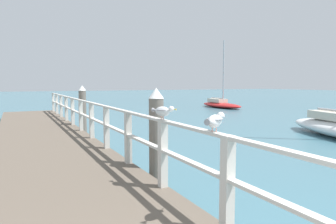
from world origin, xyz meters
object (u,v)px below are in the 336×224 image
seagull_background (163,111)px  boat_2 (221,104)px  dock_piling_far (83,109)px  seagull_foreground (215,120)px  dock_piling_near (156,137)px

seagull_background → boat_2: 20.32m
dock_piling_far → seagull_foreground: (-0.37, -9.19, 0.60)m
dock_piling_near → dock_piling_far: size_ratio=1.00×
seagull_background → dock_piling_far: bearing=-114.1°
dock_piling_far → seagull_background: 7.91m
dock_piling_near → dock_piling_far: bearing=90.0°
dock_piling_near → seagull_background: dock_piling_near is taller
dock_piling_near → boat_2: bearing=49.1°
dock_piling_far → dock_piling_near: bearing=-90.0°
seagull_background → boat_2: bearing=-151.1°
boat_2 → seagull_background: bearing=52.7°
dock_piling_far → seagull_background: (-0.38, -7.88, 0.60)m
dock_piling_near → boat_2: 19.24m
seagull_background → seagull_foreground: bearing=68.8°
seagull_background → boat_2: size_ratio=0.09×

